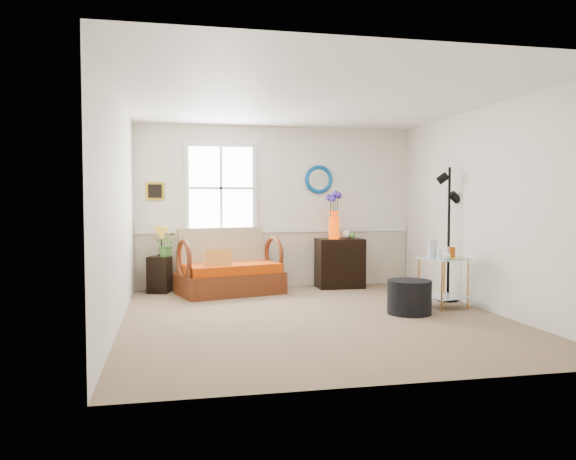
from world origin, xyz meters
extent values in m
cube|color=#7D6855|center=(0.00, 0.00, 0.00)|extent=(4.50, 5.00, 0.01)
cube|color=white|center=(0.00, 0.00, 2.60)|extent=(4.50, 5.00, 0.01)
cube|color=silver|center=(0.00, 2.50, 1.30)|extent=(4.50, 0.01, 2.60)
cube|color=silver|center=(0.00, -2.50, 1.30)|extent=(4.50, 0.01, 2.60)
cube|color=silver|center=(-2.25, 0.00, 1.30)|extent=(0.01, 5.00, 2.60)
cube|color=silver|center=(2.25, 0.00, 1.30)|extent=(0.01, 5.00, 2.60)
cube|color=#BDAC96|center=(0.00, 2.48, 0.45)|extent=(4.46, 0.02, 0.90)
cube|color=silver|center=(0.00, 2.47, 0.92)|extent=(4.46, 0.04, 0.06)
cube|color=gold|center=(-1.92, 2.48, 1.55)|extent=(0.28, 0.03, 0.28)
torus|color=#0B60A3|center=(0.70, 2.48, 1.75)|extent=(0.47, 0.07, 0.47)
imported|color=#447D30|center=(-1.75, 2.19, 0.70)|extent=(0.39, 0.42, 0.29)
cylinder|color=black|center=(1.20, -0.02, 0.21)|extent=(0.61, 0.61, 0.42)
camera|label=1|loc=(-1.68, -6.45, 1.40)|focal=35.00mm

